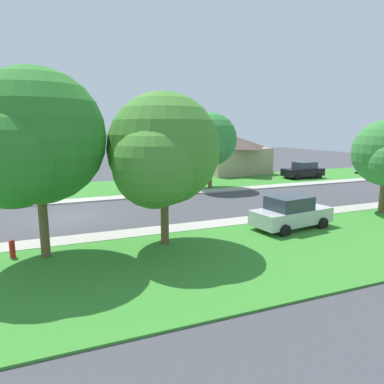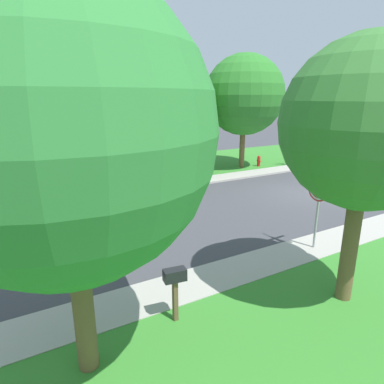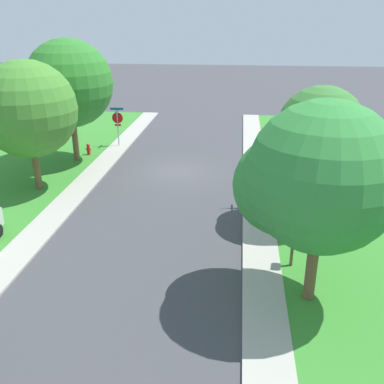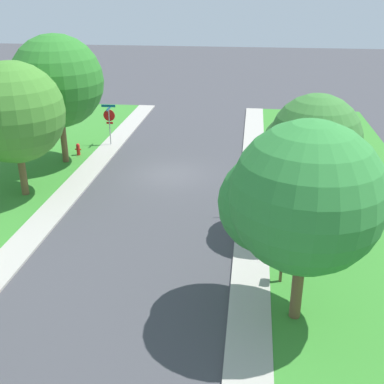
% 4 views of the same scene
% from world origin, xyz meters
% --- Properties ---
extents(ground_plane, '(120.00, 120.00, 0.00)m').
position_xyz_m(ground_plane, '(0.00, 0.00, 0.00)').
color(ground_plane, '#424247').
extents(sidewalk_west, '(1.40, 56.00, 0.10)m').
position_xyz_m(sidewalk_west, '(-4.70, 12.00, 0.05)').
color(sidewalk_west, '#ADA89E').
rests_on(sidewalk_west, ground).
extents(stop_sign_near_corner, '(0.92, 0.92, 2.77)m').
position_xyz_m(stop_sign_near_corner, '(4.76, -4.76, 1.88)').
color(stop_sign_near_corner, '#9E9EA3').
rests_on(stop_sign_near_corner, ground).
extents(stop_sign_far_corner, '(0.92, 0.92, 2.77)m').
position_xyz_m(stop_sign_far_corner, '(-4.76, 4.65, 1.89)').
color(stop_sign_far_corner, '#9E9EA3').
rests_on(stop_sign_far_corner, ground).
extents(tree_sidewalk_far, '(5.60, 5.21, 7.49)m').
position_xyz_m(tree_sidewalk_far, '(6.83, -1.37, 4.71)').
color(tree_sidewalk_far, brown).
rests_on(tree_sidewalk_far, ground).
extents(tree_across_right, '(5.22, 4.86, 6.74)m').
position_xyz_m(tree_across_right, '(7.08, 3.61, 4.15)').
color(tree_across_right, brown).
rests_on(tree_across_right, ground).
extents(tree_sidewalk_near, '(4.90, 4.55, 6.56)m').
position_xyz_m(tree_sidewalk_near, '(-5.88, 11.91, 4.13)').
color(tree_sidewalk_near, brown).
rests_on(tree_sidewalk_near, ground).
extents(tree_across_left, '(3.95, 3.68, 6.08)m').
position_xyz_m(tree_across_left, '(-6.81, 6.06, 4.11)').
color(tree_across_left, brown).
rests_on(tree_across_left, ground).
extents(fire_hydrant, '(0.38, 0.22, 0.83)m').
position_xyz_m(fire_hydrant, '(6.17, -2.41, 0.44)').
color(fire_hydrant, red).
rests_on(fire_hydrant, ground).
extents(mailbox, '(0.31, 0.51, 1.31)m').
position_xyz_m(mailbox, '(-5.77, 10.13, 1.01)').
color(mailbox, brown).
rests_on(mailbox, ground).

